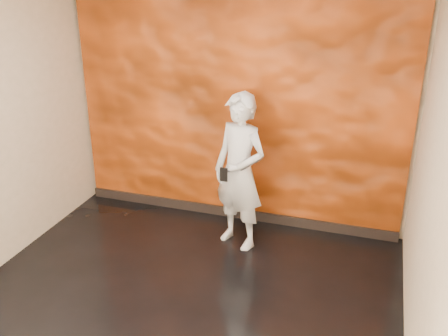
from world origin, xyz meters
The scene contains 5 objects.
room centered at (0.00, 0.00, 1.40)m, with size 4.02×4.02×2.81m.
feature_wall centered at (0.00, 1.96, 1.38)m, with size 3.90×0.06×2.75m, color #DA5214.
baseboard centered at (0.00, 1.92, 0.06)m, with size 3.90×0.04×0.12m, color black.
man centered at (0.23, 1.35, 0.86)m, with size 0.63×0.41×1.73m, color #A4AAB4.
phone centered at (0.13, 1.11, 0.92)m, with size 0.08×0.02×0.15m, color black.
Camera 1 is at (1.58, -3.35, 2.95)m, focal length 40.00 mm.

